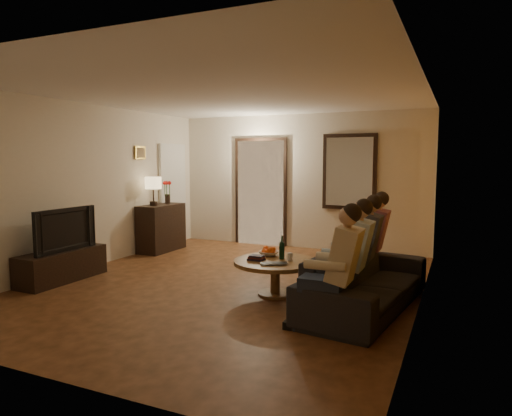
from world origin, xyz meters
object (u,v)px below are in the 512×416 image
at_px(table_lamp, 153,191).
at_px(person_c, 362,252).
at_px(tv_stand, 62,266).
at_px(person_d, 371,244).
at_px(person_a, 338,274).
at_px(coffee_table, 275,278).
at_px(laptop, 274,265).
at_px(wine_bottle, 282,247).
at_px(person_b, 352,262).
at_px(tv, 60,229).
at_px(sofa, 365,280).
at_px(bowl, 269,253).
at_px(dresser, 161,228).
at_px(dog, 320,282).

height_order(table_lamp, person_c, table_lamp).
distance_m(tv_stand, person_d, 4.35).
relative_size(table_lamp, person_a, 0.45).
relative_size(coffee_table, laptop, 3.22).
height_order(wine_bottle, laptop, wine_bottle).
relative_size(table_lamp, person_d, 0.45).
bearing_deg(wine_bottle, table_lamp, 154.77).
relative_size(person_c, wine_bottle, 3.87).
distance_m(person_b, wine_bottle, 1.10).
bearing_deg(person_c, tv, -168.24).
height_order(person_a, person_b, same).
xyz_separation_m(table_lamp, person_d, (4.08, -0.71, -0.55)).
xyz_separation_m(sofa, bowl, (-1.33, 0.27, 0.15)).
distance_m(table_lamp, bowl, 3.22).
xyz_separation_m(dresser, wine_bottle, (3.08, -1.67, 0.17)).
height_order(dresser, person_b, person_b).
xyz_separation_m(person_d, dog, (-0.42, -1.00, -0.32)).
height_order(table_lamp, coffee_table, table_lamp).
relative_size(person_d, dog, 2.14).
bearing_deg(laptop, person_a, -63.03).
relative_size(dog, laptop, 1.70).
height_order(tv, dog, tv).
relative_size(person_c, laptop, 3.65).
height_order(tv_stand, dog, dog).
bearing_deg(person_d, table_lamp, 170.17).
bearing_deg(tv_stand, person_b, 3.50).
bearing_deg(dog, laptop, -152.50).
height_order(person_b, laptop, person_b).
xyz_separation_m(tv_stand, sofa, (4.18, 0.55, 0.11)).
xyz_separation_m(person_a, bowl, (-1.23, 1.17, -0.12)).
distance_m(dresser, tv_stand, 2.39).
distance_m(table_lamp, tv, 2.20).
xyz_separation_m(tv_stand, person_d, (4.08, 1.45, 0.38)).
height_order(person_a, laptop, person_a).
distance_m(person_c, wine_bottle, 1.01).
height_order(tv, person_d, person_d).
distance_m(person_d, bowl, 1.38).
bearing_deg(laptop, tv_stand, 158.30).
bearing_deg(table_lamp, tv_stand, -90.00).
height_order(person_b, wine_bottle, person_b).
relative_size(person_d, coffee_table, 1.13).
height_order(dresser, dog, dresser).
bearing_deg(person_d, tv, -160.44).
bearing_deg(table_lamp, tv, -90.00).
bearing_deg(dresser, person_b, -27.53).
bearing_deg(dog, sofa, 25.98).
bearing_deg(wine_bottle, person_a, -46.58).
distance_m(bowl, laptop, 0.57).
bearing_deg(dresser, person_c, -20.51).
distance_m(tv_stand, wine_bottle, 3.19).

